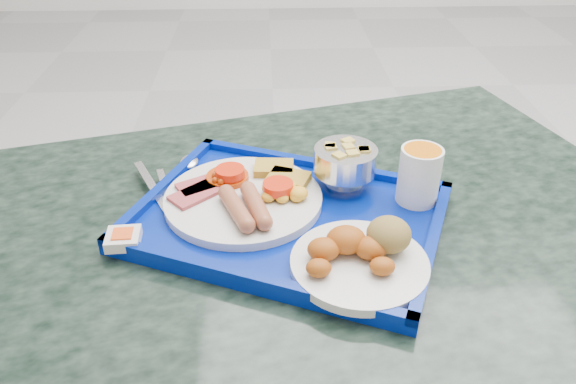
# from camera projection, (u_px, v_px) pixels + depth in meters

# --- Properties ---
(floor) EXTENTS (6.00, 6.00, 0.00)m
(floor) POSITION_uv_depth(u_px,v_px,m) (470.00, 232.00, 1.96)
(floor) COLOR #9C9C9E
(floor) RESTS_ON ground
(table) EXTENTS (1.28, 1.01, 0.70)m
(table) POSITION_uv_depth(u_px,v_px,m) (294.00, 312.00, 0.91)
(table) COLOR slate
(table) RESTS_ON floor
(tray) EXTENTS (0.51, 0.45, 0.03)m
(tray) POSITION_uv_depth(u_px,v_px,m) (288.00, 219.00, 0.81)
(tray) COLOR #031C8D
(tray) RESTS_ON table
(main_plate) EXTENTS (0.23, 0.23, 0.04)m
(main_plate) POSITION_uv_depth(u_px,v_px,m) (247.00, 195.00, 0.83)
(main_plate) COLOR silver
(main_plate) RESTS_ON tray
(bread_plate) EXTENTS (0.17, 0.17, 0.06)m
(bread_plate) POSITION_uv_depth(u_px,v_px,m) (362.00, 254.00, 0.70)
(bread_plate) COLOR silver
(bread_plate) RESTS_ON tray
(fruit_bowl) EXTENTS (0.10, 0.10, 0.07)m
(fruit_bowl) POSITION_uv_depth(u_px,v_px,m) (345.00, 161.00, 0.85)
(fruit_bowl) COLOR silver
(fruit_bowl) RESTS_ON tray
(juice_cup) EXTENTS (0.06, 0.06, 0.09)m
(juice_cup) POSITION_uv_depth(u_px,v_px,m) (419.00, 174.00, 0.82)
(juice_cup) COLOR white
(juice_cup) RESTS_ON tray
(spoon) EXTENTS (0.07, 0.18, 0.01)m
(spoon) POSITION_uv_depth(u_px,v_px,m) (183.00, 170.00, 0.91)
(spoon) COLOR silver
(spoon) RESTS_ON tray
(knife) EXTENTS (0.09, 0.17, 0.00)m
(knife) POSITION_uv_depth(u_px,v_px,m) (154.00, 189.00, 0.86)
(knife) COLOR silver
(knife) RESTS_ON tray
(jam_packet) EXTENTS (0.05, 0.05, 0.02)m
(jam_packet) POSITION_uv_depth(u_px,v_px,m) (123.00, 239.00, 0.75)
(jam_packet) COLOR silver
(jam_packet) RESTS_ON tray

